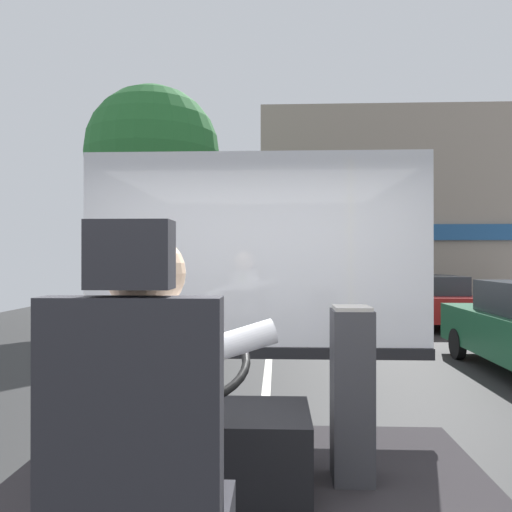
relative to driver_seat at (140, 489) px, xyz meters
name	(u,v)px	position (x,y,z in m)	size (l,w,h in m)	color
ground	(270,344)	(0.23, 9.39, -1.19)	(18.00, 44.00, 0.06)	#2C2C2C
driver_seat	(140,489)	(0.00, 0.00, 0.00)	(0.48, 0.48, 1.28)	black
bus_driver	(150,405)	(0.00, 0.11, 0.20)	(0.79, 0.59, 0.83)	black
steering_console	(202,445)	(0.00, 1.18, -0.31)	(1.10, 1.01, 0.87)	black
fare_box	(352,393)	(0.78, 1.32, -0.08)	(0.21, 0.24, 0.93)	#333338
windshield_panel	(256,277)	(0.23, 2.21, 0.51)	(2.50, 0.08, 1.48)	silver
street_tree	(153,154)	(-2.94, 12.00, 3.41)	(3.56, 3.56, 6.38)	#4C3828
shop_building	(376,210)	(4.61, 20.49, 2.68)	(9.73, 5.15, 7.68)	gray
parked_car_red	(427,299)	(4.40, 12.39, -0.47)	(1.78, 3.90, 1.34)	maroon
parked_car_black	(393,288)	(4.61, 17.34, -0.48)	(1.76, 4.44, 1.32)	black
parked_car_white	(363,281)	(4.26, 21.78, -0.41)	(1.91, 4.04, 1.47)	silver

